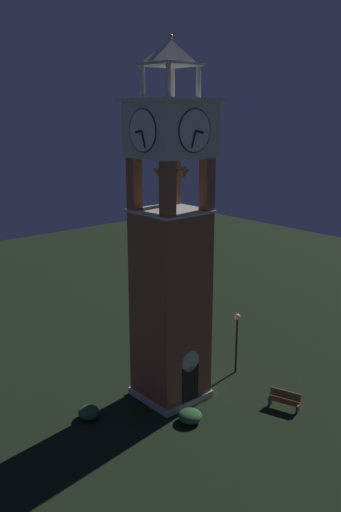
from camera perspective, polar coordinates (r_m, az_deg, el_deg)
ground at (r=29.14m, az=0.00°, el=-14.82°), size 80.00×80.00×0.00m
clock_tower at (r=26.18m, az=0.00°, el=-0.24°), size 3.64×3.64×18.03m
park_bench at (r=28.34m, az=12.25°, el=-15.00°), size 0.93×1.66×0.95m
lamp_post at (r=30.56m, az=7.20°, el=-8.13°), size 0.36×0.36×3.63m
trash_bin at (r=33.60m, az=0.02°, el=-9.77°), size 0.52×0.52×0.80m
shrub_near_entry at (r=26.84m, az=2.14°, el=-16.93°), size 1.18×1.18×0.61m
shrub_left_of_tower at (r=27.36m, az=-8.85°, el=-16.40°), size 1.03×1.03×0.64m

